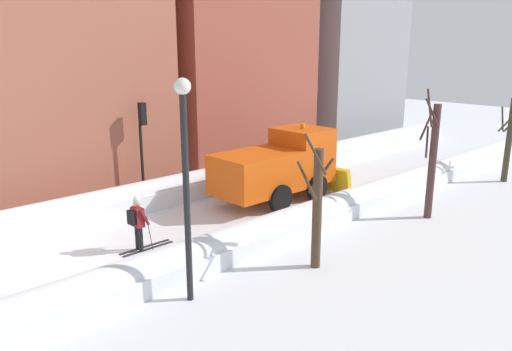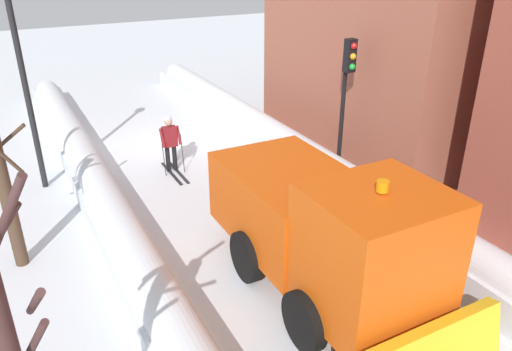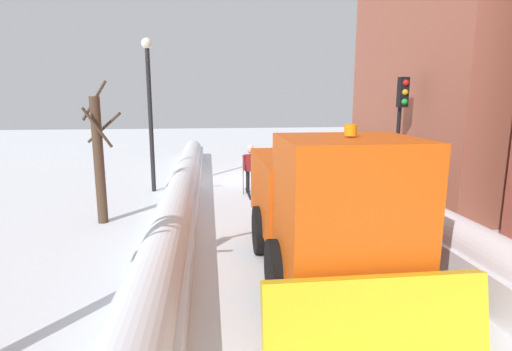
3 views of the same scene
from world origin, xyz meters
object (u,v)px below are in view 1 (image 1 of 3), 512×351
Objects in this scene: skier at (138,221)px; traffic_light_pole at (143,133)px; bare_tree_near at (317,206)px; plow_truck at (280,166)px; bare_tree_far at (509,139)px; street_lamp at (185,166)px; bare_tree_mid at (432,159)px.

traffic_light_pole reaches higher than skier.
skier is 0.45× the size of bare_tree_near.
plow_truck is 7.18m from skier.
plow_truck is at bearing 95.85° from skier.
plow_truck is 3.31× the size of skier.
bare_tree_far reaches higher than skier.
plow_truck is 1.49× the size of bare_tree_near.
street_lamp is 1.41× the size of bare_tree_far.
traffic_light_pole is 8.76m from street_lamp.
skier is at bearing -145.18° from bare_tree_near.
plow_truck is 1.24× the size of bare_tree_mid.
plow_truck is at bearing -155.34° from bare_tree_mid.
bare_tree_near is at bearing 76.38° from street_lamp.
bare_tree_far is at bearing 89.80° from bare_tree_near.
bare_tree_mid is at bearing 36.79° from traffic_light_pole.
traffic_light_pole is at bearing 146.64° from skier.
street_lamp reaches higher than bare_tree_mid.
skier is at bearing -33.36° from traffic_light_pole.
bare_tree_near is at bearing -36.52° from plow_truck.
plow_truck is 9.16m from street_lamp.
bare_tree_near reaches higher than bare_tree_far.
bare_tree_near is 1.00× the size of bare_tree_far.
bare_tree_near is at bearing 34.82° from skier.
plow_truck is 1.50× the size of bare_tree_far.
traffic_light_pole reaches higher than bare_tree_far.
bare_tree_mid is at bearing 64.02° from skier.
bare_tree_far is (-0.05, 7.46, -0.21)m from bare_tree_mid.
street_lamp is at bearing -23.66° from traffic_light_pole.
bare_tree_mid is at bearing 84.29° from street_lamp.
bare_tree_near is (8.93, 0.33, -1.03)m from traffic_light_pole.
bare_tree_far is (8.98, 14.21, -0.83)m from traffic_light_pole.
traffic_light_pole is (-3.61, -4.26, 1.43)m from plow_truck.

